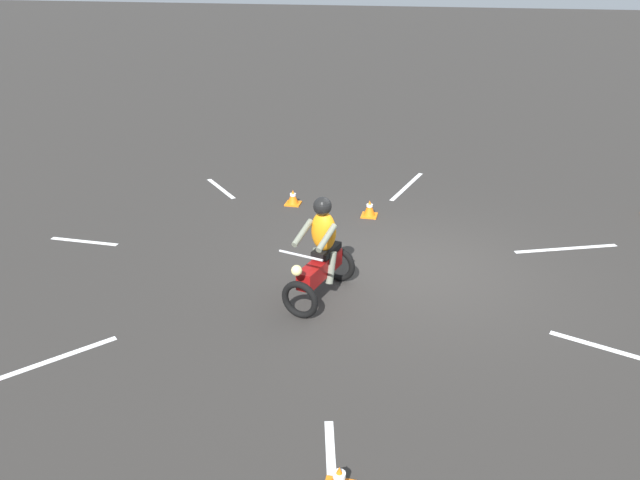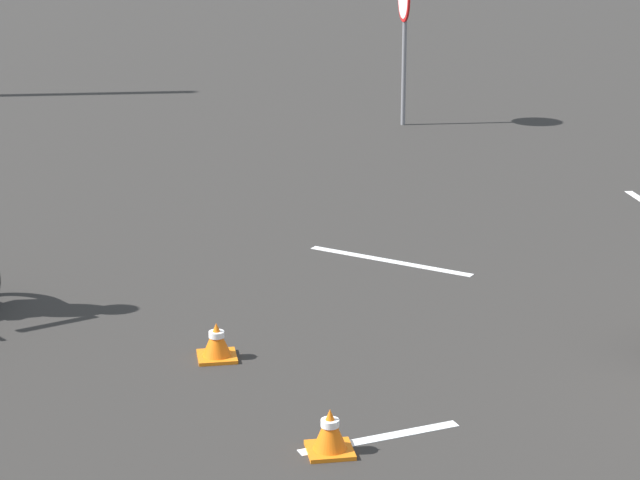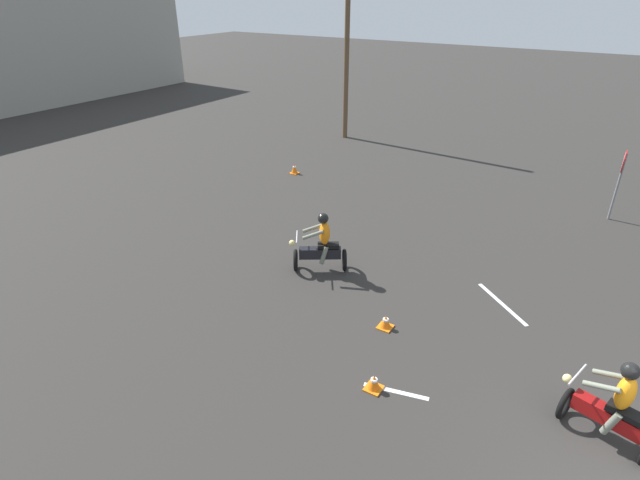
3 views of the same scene
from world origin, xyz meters
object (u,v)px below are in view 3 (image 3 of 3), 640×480
(stop_sign, at_px, (621,171))
(traffic_cone_near_right, at_px, (386,322))
(traffic_cone_mid_left, at_px, (294,169))
(motorcycle_rider_foreground, at_px, (613,407))
(motorcycle_rider_background, at_px, (321,246))
(traffic_cone_far_center, at_px, (374,383))
(utility_pole_near, at_px, (347,51))

(stop_sign, bearing_deg, traffic_cone_near_right, 158.14)
(traffic_cone_mid_left, bearing_deg, motorcycle_rider_foreground, -124.28)
(motorcycle_rider_background, relative_size, traffic_cone_far_center, 5.10)
(motorcycle_rider_background, distance_m, traffic_cone_mid_left, 7.74)
(motorcycle_rider_foreground, bearing_deg, motorcycle_rider_background, 87.20)
(motorcycle_rider_background, height_order, traffic_cone_mid_left, motorcycle_rider_background)
(traffic_cone_near_right, height_order, traffic_cone_far_center, traffic_cone_far_center)
(traffic_cone_mid_left, height_order, utility_pole_near, utility_pole_near)
(motorcycle_rider_background, relative_size, stop_sign, 0.72)
(traffic_cone_far_center, distance_m, utility_pole_near, 17.89)
(traffic_cone_mid_left, xyz_separation_m, traffic_cone_far_center, (-9.14, -8.15, -0.04))
(motorcycle_rider_foreground, height_order, motorcycle_rider_background, same)
(traffic_cone_mid_left, bearing_deg, motorcycle_rider_background, -139.97)
(stop_sign, xyz_separation_m, traffic_cone_near_right, (-9.13, 3.66, -1.49))
(motorcycle_rider_foreground, xyz_separation_m, traffic_cone_near_right, (0.84, 4.43, -0.58))
(utility_pole_near, bearing_deg, traffic_cone_far_center, -148.67)
(motorcycle_rider_foreground, xyz_separation_m, motorcycle_rider_background, (2.23, 6.98, 0.00))
(traffic_cone_mid_left, distance_m, utility_pole_near, 7.00)
(traffic_cone_mid_left, bearing_deg, traffic_cone_near_right, -134.17)
(motorcycle_rider_background, xyz_separation_m, traffic_cone_mid_left, (5.91, 4.96, -0.53))
(motorcycle_rider_foreground, xyz_separation_m, utility_pole_near, (13.91, 12.88, 3.32))
(motorcycle_rider_foreground, height_order, stop_sign, stop_sign)
(stop_sign, relative_size, traffic_cone_far_center, 7.07)
(motorcycle_rider_background, bearing_deg, motorcycle_rider_foreground, -140.78)
(traffic_cone_mid_left, distance_m, traffic_cone_far_center, 12.25)
(traffic_cone_far_center, bearing_deg, utility_pole_near, 31.33)
(motorcycle_rider_background, bearing_deg, traffic_cone_far_center, -168.49)
(traffic_cone_near_right, bearing_deg, traffic_cone_mid_left, 45.83)
(traffic_cone_near_right, bearing_deg, stop_sign, -21.86)
(traffic_cone_near_right, relative_size, utility_pole_near, 0.04)
(motorcycle_rider_foreground, relative_size, traffic_cone_mid_left, 4.01)
(motorcycle_rider_foreground, height_order, traffic_cone_far_center, motorcycle_rider_foreground)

